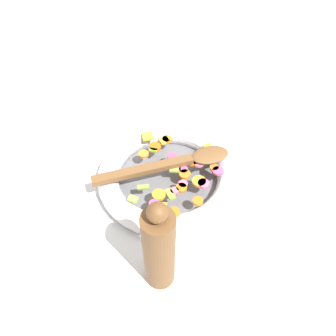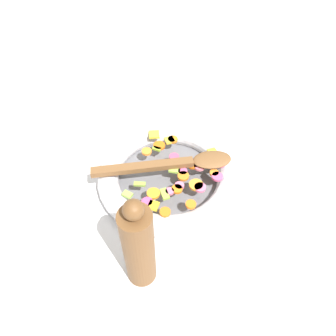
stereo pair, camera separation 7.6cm
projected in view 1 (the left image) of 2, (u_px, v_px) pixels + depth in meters
The scene contains 5 objects.
ground_plane at pixel (168, 182), 0.80m from camera, with size 4.00×4.00×0.00m, color silver.
skillet at pixel (168, 176), 0.78m from camera, with size 0.33×0.33×0.05m.
chopped_vegetables at pixel (176, 171), 0.75m from camera, with size 0.25×0.26×0.01m.
wooden_spoon at pixel (177, 162), 0.75m from camera, with size 0.32×0.13×0.01m.
pepper_mill at pixel (159, 249), 0.56m from camera, with size 0.06×0.06×0.24m.
Camera 1 is at (-0.28, -0.42, 0.62)m, focal length 35.00 mm.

